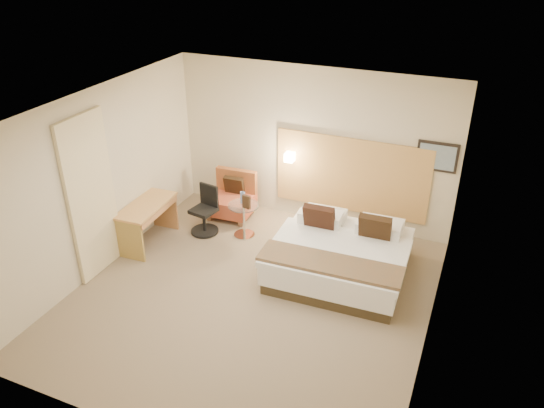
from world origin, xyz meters
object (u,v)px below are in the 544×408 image
at_px(desk_chair, 205,214).
at_px(desk, 148,213).
at_px(lounge_chair, 232,199).
at_px(bed, 341,255).
at_px(side_table, 244,219).

bearing_deg(desk_chair, desk, -134.61).
bearing_deg(lounge_chair, desk_chair, -101.72).
bearing_deg(bed, side_table, 166.88).
height_order(lounge_chair, desk_chair, desk_chair).
bearing_deg(side_table, bed, -13.12).
height_order(lounge_chair, desk, lounge_chair).
xyz_separation_m(bed, desk_chair, (-2.44, 0.28, 0.03)).
relative_size(desk, desk_chair, 1.40).
xyz_separation_m(desk, desk_chair, (0.66, 0.67, -0.22)).
xyz_separation_m(lounge_chair, desk_chair, (-0.15, -0.71, 0.02)).
bearing_deg(lounge_chair, bed, -23.39).
relative_size(bed, lounge_chair, 2.51).
height_order(bed, lounge_chair, bed).
bearing_deg(desk, desk_chair, 45.39).
xyz_separation_m(bed, side_table, (-1.79, 0.42, 0.01)).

